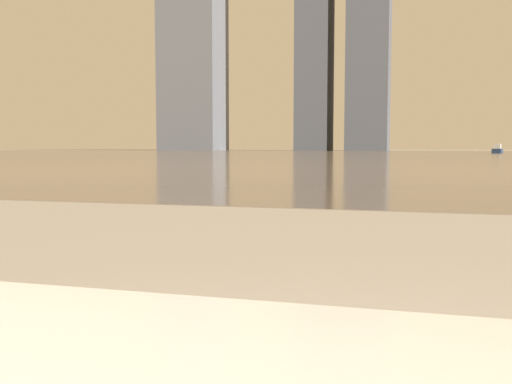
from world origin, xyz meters
TOP-DOWN VIEW (x-y plane):
  - harbor_water at (0.00, 62.00)m, footprint 180.00×110.00m
  - harbor_boat_0 at (10.24, 74.30)m, footprint 1.64×3.13m
  - skyline_tower_0 at (-46.32, 118.00)m, footprint 12.80×10.86m
  - skyline_tower_1 at (-19.57, 118.00)m, footprint 6.76×9.40m
  - skyline_tower_2 at (-8.52, 118.00)m, footprint 8.12×12.74m

SIDE VIEW (x-z plane):
  - harbor_water at x=0.00m, z-range 0.00..0.01m
  - harbor_boat_0 at x=10.24m, z-range -0.16..0.96m
  - skyline_tower_2 at x=-8.52m, z-range 0.00..46.57m
  - skyline_tower_1 at x=-19.57m, z-range 0.00..52.18m
  - skyline_tower_0 at x=-46.32m, z-range 0.00..59.75m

